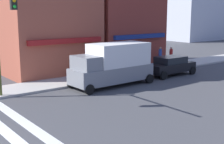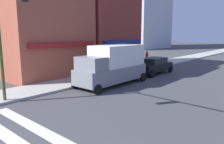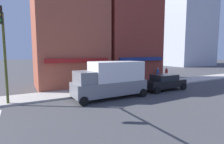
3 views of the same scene
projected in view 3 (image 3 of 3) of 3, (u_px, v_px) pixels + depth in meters
storefront_row at (101, 37)px, 21.14m from camera, size 15.39×5.30×11.73m
traffic_signal at (3, 41)px, 10.98m from camera, size 0.32×5.56×6.52m
box_truck_grey at (111, 79)px, 14.54m from camera, size 6.24×2.42×3.04m
sedan_black at (164, 82)px, 17.55m from camera, size 4.43×2.02×1.59m
pedestrian_red_jacket at (166, 74)px, 21.64m from camera, size 0.32×0.32×1.77m
pedestrian_blue_shirt at (158, 74)px, 21.88m from camera, size 0.32×0.32×1.77m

